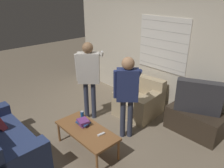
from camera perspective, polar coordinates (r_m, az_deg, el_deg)
name	(u,v)px	position (r m, az deg, el deg)	size (l,w,h in m)	color
ground_plane	(86,136)	(4.41, -6.85, -13.27)	(16.00, 16.00, 0.00)	#7F705B
wall_back	(154,53)	(5.17, 10.97, 7.92)	(5.20, 0.08, 2.55)	beige
armchair_beige	(140,101)	(5.03, 7.31, -4.33)	(0.94, 0.99, 0.78)	tan
coffee_table	(86,131)	(3.85, -6.69, -12.17)	(1.19, 0.54, 0.43)	brown
tv_stand	(194,122)	(4.64, 20.68, -9.23)	(1.04, 0.54, 0.48)	#33281E
tv	(199,97)	(4.39, 21.68, -3.11)	(0.83, 0.54, 0.62)	#2D2D33
person_left_standing	(89,72)	(4.51, -6.08, 3.25)	(0.51, 0.84, 1.69)	#33384C
person_right_standing	(127,89)	(3.89, 4.03, -1.22)	(0.47, 0.74, 1.59)	#33384C
book_stack	(83,122)	(3.92, -7.54, -9.88)	(0.26, 0.21, 0.10)	#75387F
soda_can	(82,114)	(4.14, -7.79, -7.84)	(0.07, 0.07, 0.13)	#194C9E
spare_remote	(101,134)	(3.68, -2.83, -12.98)	(0.05, 0.13, 0.02)	white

